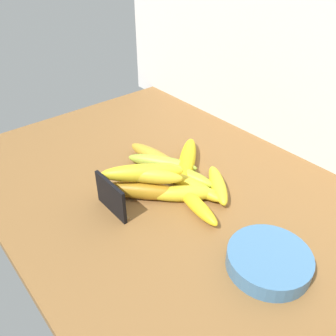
% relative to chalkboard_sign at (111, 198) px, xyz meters
% --- Properties ---
extents(counter_top, '(1.10, 0.76, 0.03)m').
position_rel_chalkboard_sign_xyz_m(counter_top, '(0.02, 0.15, -0.05)').
color(counter_top, brown).
rests_on(counter_top, ground).
extents(back_wall, '(1.30, 0.02, 0.70)m').
position_rel_chalkboard_sign_xyz_m(back_wall, '(0.02, 0.54, 0.28)').
color(back_wall, silver).
rests_on(back_wall, ground).
extents(chalkboard_sign, '(0.11, 0.02, 0.08)m').
position_rel_chalkboard_sign_xyz_m(chalkboard_sign, '(0.00, 0.00, 0.00)').
color(chalkboard_sign, black).
rests_on(chalkboard_sign, counter_top).
extents(fruit_bowl, '(0.16, 0.16, 0.04)m').
position_rel_chalkboard_sign_xyz_m(fruit_bowl, '(0.33, 0.14, -0.02)').
color(fruit_bowl, teal).
rests_on(fruit_bowl, counter_top).
extents(banana_0, '(0.14, 0.16, 0.04)m').
position_rel_chalkboard_sign_xyz_m(banana_0, '(0.07, 0.15, -0.02)').
color(banana_0, yellow).
rests_on(banana_0, counter_top).
extents(banana_1, '(0.16, 0.06, 0.03)m').
position_rel_chalkboard_sign_xyz_m(banana_1, '(0.12, 0.15, -0.02)').
color(banana_1, yellow).
rests_on(banana_1, counter_top).
extents(banana_2, '(0.17, 0.19, 0.04)m').
position_rel_chalkboard_sign_xyz_m(banana_2, '(-0.02, 0.25, -0.02)').
color(banana_2, yellow).
rests_on(banana_2, counter_top).
extents(banana_3, '(0.18, 0.14, 0.04)m').
position_rel_chalkboard_sign_xyz_m(banana_3, '(-0.06, 0.19, -0.02)').
color(banana_3, '#96AE35').
rests_on(banana_3, counter_top).
extents(banana_4, '(0.17, 0.08, 0.04)m').
position_rel_chalkboard_sign_xyz_m(banana_4, '(0.01, 0.20, -0.02)').
color(banana_4, '#A7B82A').
rests_on(banana_4, counter_top).
extents(banana_5, '(0.19, 0.06, 0.03)m').
position_rel_chalkboard_sign_xyz_m(banana_5, '(0.06, 0.19, -0.02)').
color(banana_5, yellow).
rests_on(banana_5, counter_top).
extents(banana_6, '(0.14, 0.11, 0.04)m').
position_rel_chalkboard_sign_xyz_m(banana_6, '(0.10, 0.24, -0.02)').
color(banana_6, yellow).
rests_on(banana_6, counter_top).
extents(banana_7, '(0.18, 0.06, 0.04)m').
position_rel_chalkboard_sign_xyz_m(banana_7, '(-0.10, 0.20, -0.02)').
color(banana_7, '#B69029').
rests_on(banana_7, counter_top).
extents(banana_8, '(0.17, 0.16, 0.04)m').
position_rel_chalkboard_sign_xyz_m(banana_8, '(0.01, 0.08, -0.02)').
color(banana_8, '#AA7719').
rests_on(banana_8, counter_top).
extents(banana_9, '(0.15, 0.14, 0.04)m').
position_rel_chalkboard_sign_xyz_m(banana_9, '(0.01, 0.10, 0.02)').
color(banana_9, yellow).
rests_on(banana_9, banana_8).
extents(banana_10, '(0.15, 0.18, 0.04)m').
position_rel_chalkboard_sign_xyz_m(banana_10, '(-0.01, 0.09, 0.02)').
color(banana_10, yellow).
rests_on(banana_10, banana_8).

